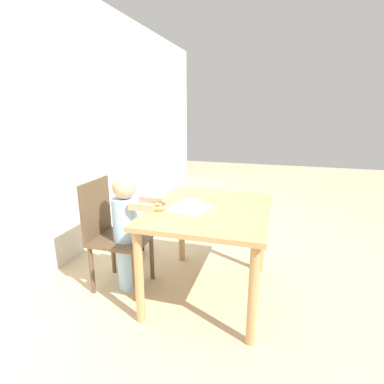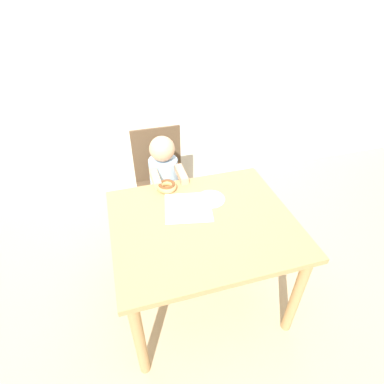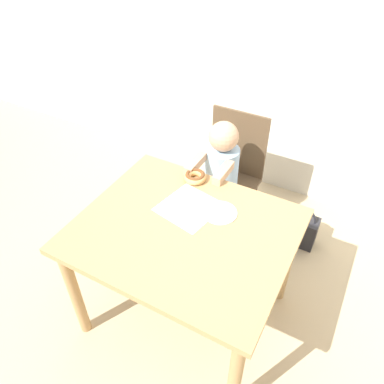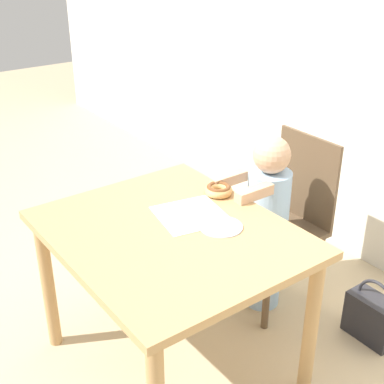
% 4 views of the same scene
% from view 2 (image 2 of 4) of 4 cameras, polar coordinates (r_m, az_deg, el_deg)
% --- Properties ---
extents(ground_plane, '(12.00, 12.00, 0.00)m').
position_cam_2_polar(ground_plane, '(2.26, 1.74, -19.00)').
color(ground_plane, tan).
extents(wall_back, '(8.00, 0.05, 2.50)m').
position_cam_2_polar(wall_back, '(2.73, -7.66, 23.72)').
color(wall_back, silver).
rests_on(wall_back, ground_plane).
extents(dining_table, '(1.04, 0.87, 0.72)m').
position_cam_2_polar(dining_table, '(1.78, 2.10, -8.00)').
color(dining_table, tan).
rests_on(dining_table, ground_plane).
extents(chair, '(0.39, 0.44, 0.89)m').
position_cam_2_polar(chair, '(2.44, -5.74, 1.31)').
color(chair, brown).
rests_on(chair, ground_plane).
extents(child_figure, '(0.23, 0.39, 0.94)m').
position_cam_2_polar(child_figure, '(2.31, -5.16, 0.35)').
color(child_figure, '#99BCE0').
rests_on(child_figure, ground_plane).
extents(donut, '(0.13, 0.13, 0.05)m').
position_cam_2_polar(donut, '(1.94, -4.80, 1.14)').
color(donut, tan).
rests_on(donut, dining_table).
extents(napkin, '(0.32, 0.32, 0.00)m').
position_cam_2_polar(napkin, '(1.80, -0.74, -2.94)').
color(napkin, white).
rests_on(napkin, dining_table).
extents(handbag, '(0.25, 0.13, 0.33)m').
position_cam_2_polar(handbag, '(2.83, 4.50, -1.10)').
color(handbag, '#232328').
rests_on(handbag, ground_plane).
extents(plate, '(0.17, 0.17, 0.01)m').
position_cam_2_polar(plate, '(1.86, 3.61, -1.31)').
color(plate, silver).
rests_on(plate, dining_table).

